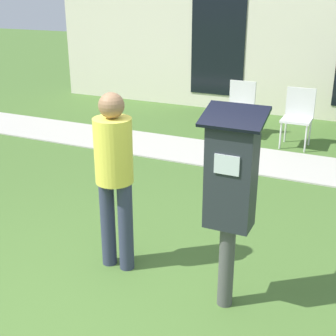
# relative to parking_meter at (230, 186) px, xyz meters

# --- Properties ---
(ground_plane) EXTENTS (40.00, 40.00, 0.00)m
(ground_plane) POSITION_rel_parking_meter_xyz_m (-0.78, -0.56, -1.02)
(ground_plane) COLOR #476B2D
(sidewalk) EXTENTS (12.00, 1.10, 0.02)m
(sidewalk) POSITION_rel_parking_meter_xyz_m (-0.78, 3.31, -1.01)
(sidewalk) COLOR #B7B2A8
(sidewalk) RESTS_ON ground
(building_facade) EXTENTS (10.00, 0.26, 3.20)m
(building_facade) POSITION_rel_parking_meter_xyz_m (-0.78, 6.13, 0.58)
(building_facade) COLOR beige
(building_facade) RESTS_ON ground
(parking_meter) EXTENTS (0.44, 0.31, 1.59)m
(parking_meter) POSITION_rel_parking_meter_xyz_m (0.00, 0.00, 0.00)
(parking_meter) COLOR #4C4C4C
(parking_meter) RESTS_ON ground
(person_standing) EXTENTS (0.32, 0.32, 1.58)m
(person_standing) POSITION_rel_parking_meter_xyz_m (-1.05, 0.12, -0.09)
(person_standing) COLOR #333851
(person_standing) RESTS_ON ground
(outdoor_chair_left) EXTENTS (0.44, 0.44, 0.90)m
(outdoor_chair_left) POSITION_rel_parking_meter_xyz_m (-1.22, 4.44, -0.49)
(outdoor_chair_left) COLOR silver
(outdoor_chair_left) RESTS_ON ground
(outdoor_chair_middle) EXTENTS (0.44, 0.44, 0.90)m
(outdoor_chair_middle) POSITION_rel_parking_meter_xyz_m (-0.23, 4.27, -0.49)
(outdoor_chair_middle) COLOR silver
(outdoor_chair_middle) RESTS_ON ground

